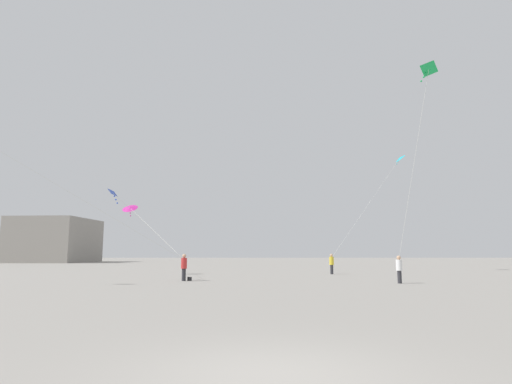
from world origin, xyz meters
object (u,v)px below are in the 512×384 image
person_in_white (399,268)px  kite_cyan_diamond (399,159)px  person_in_red (184,266)px  handbag_beside_flyer (190,279)px  building_left_hall (56,240)px  kite_emerald_delta (427,75)px  person_in_yellow (332,263)px  kite_cobalt_delta (115,194)px  kite_magenta_diamond (130,208)px

person_in_white → kite_cyan_diamond: 21.22m
person_in_red → handbag_beside_flyer: size_ratio=5.19×
person_in_red → handbag_beside_flyer: person_in_red is taller
person_in_white → building_left_hall: size_ratio=0.10×
person_in_white → handbag_beside_flyer: bearing=-121.2°
person_in_red → kite_emerald_delta: size_ratio=0.15×
kite_cyan_diamond → building_left_hall: size_ratio=0.69×
person_in_yellow → kite_cyan_diamond: size_ratio=0.16×
person_in_red → building_left_hall: 62.33m
handbag_beside_flyer → kite_cobalt_delta: bearing=-179.0°
kite_emerald_delta → kite_cobalt_delta: kite_emerald_delta is taller
kite_magenta_diamond → kite_cyan_diamond: bearing=16.9°
kite_emerald_delta → kite_cobalt_delta: (-18.42, 4.88, -5.99)m
kite_emerald_delta → handbag_beside_flyer: (-13.54, 4.97, -11.31)m
kite_magenta_diamond → handbag_beside_flyer: bearing=-50.8°
person_in_yellow → handbag_beside_flyer: person_in_yellow is taller
kite_cyan_diamond → kite_magenta_diamond: bearing=-163.1°
person_in_red → person_in_yellow: 13.73m
kite_cobalt_delta → building_left_hall: 60.02m
kite_cyan_diamond → kite_cobalt_delta: 28.76m
person_in_yellow → kite_cobalt_delta: kite_cobalt_delta is taller
person_in_red → kite_cobalt_delta: size_ratio=0.33×
person_in_red → person_in_white: size_ratio=1.05×
kite_emerald_delta → kite_magenta_diamond: bearing=147.7°
person_in_yellow → kite_emerald_delta: kite_emerald_delta is taller
kite_emerald_delta → person_in_yellow: bearing=102.9°
building_left_hall → kite_cyan_diamond: bearing=-36.3°
person_in_yellow → kite_cobalt_delta: size_ratio=0.33×
handbag_beside_flyer → kite_cyan_diamond: bearing=38.4°
person_in_yellow → kite_emerald_delta: size_ratio=0.15×
person_in_yellow → kite_magenta_diamond: 17.12m
person_in_yellow → handbag_beside_flyer: 13.42m
kite_magenta_diamond → building_left_hall: size_ratio=0.55×
kite_cyan_diamond → kite_cobalt_delta: kite_cyan_diamond is taller
person_in_yellow → kite_magenta_diamond: (-16.51, -0.95, 4.45)m
kite_magenta_diamond → kite_cobalt_delta: 7.56m
person_in_yellow → person_in_white: bearing=176.7°
person_in_red → kite_cobalt_delta: kite_cobalt_delta is taller
kite_cyan_diamond → building_left_hall: 64.62m
kite_cobalt_delta → handbag_beside_flyer: size_ratio=15.83×
person_in_red → person_in_yellow: size_ratio=1.00×
handbag_beside_flyer → kite_emerald_delta: bearing=-20.2°
person_in_yellow → building_left_hall: 62.31m
person_in_white → kite_emerald_delta: bearing=3.4°
person_in_red → kite_magenta_diamond: kite_magenta_diamond is taller
kite_magenta_diamond → handbag_beside_flyer: kite_magenta_diamond is taller
kite_cyan_diamond → handbag_beside_flyer: size_ratio=32.61×
person_in_white → person_in_yellow: size_ratio=0.95×
person_in_red → building_left_hall: (-32.47, 53.12, 3.14)m
person_in_white → kite_cyan_diamond: size_ratio=0.15×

